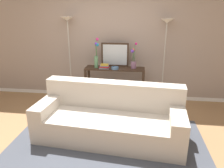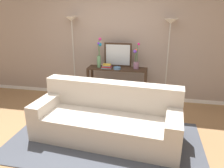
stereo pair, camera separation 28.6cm
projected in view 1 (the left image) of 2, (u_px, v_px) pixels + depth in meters
ground_plane at (94, 139)px, 3.58m from camera, size 16.00×16.00×0.02m
back_wall at (110, 40)px, 4.92m from camera, size 12.00×0.15×2.75m
area_rug at (108, 141)px, 3.50m from camera, size 3.08×1.71×0.01m
couch at (110, 119)px, 3.55m from camera, size 2.42×1.12×0.88m
console_table at (115, 79)px, 4.78m from camera, size 1.30×0.36×0.82m
floor_lamp_left at (68, 36)px, 4.74m from camera, size 0.28×0.28×1.89m
floor_lamp_right at (166, 38)px, 4.50m from camera, size 0.28×0.28×1.86m
wall_mirror at (115, 55)px, 4.75m from camera, size 0.61×0.02×0.52m
vase_tall_flowers at (96, 55)px, 4.64m from camera, size 0.11×0.11×0.65m
vase_short_flowers at (134, 60)px, 4.62m from camera, size 0.14×0.13×0.56m
fruit_bowl at (115, 68)px, 4.58m from camera, size 0.16×0.16×0.05m
book_stack at (104, 67)px, 4.63m from camera, size 0.22×0.16×0.10m
book_row_under_console at (100, 99)px, 4.99m from camera, size 0.38×0.18×0.13m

